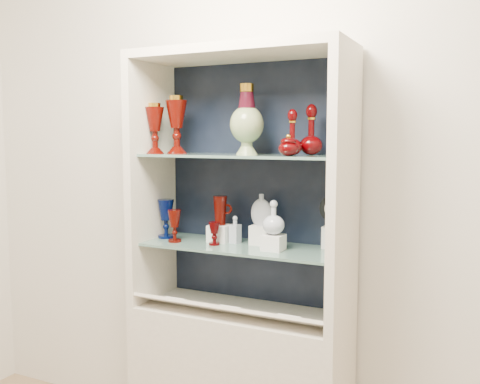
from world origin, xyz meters
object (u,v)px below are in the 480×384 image
at_px(lidded_bowl, 288,145).
at_px(cameo_medallion, 333,210).
at_px(pedestal_lamp_left, 177,125).
at_px(enamel_urn, 247,119).
at_px(ruby_decanter_b, 311,128).
at_px(clear_round_decanter, 274,218).
at_px(flat_flask, 261,209).
at_px(ruby_goblet_tall, 175,226).
at_px(pedestal_lamp_right, 155,128).
at_px(ruby_pitcher, 220,210).
at_px(ruby_decanter_a, 292,130).
at_px(ruby_goblet_small, 214,233).
at_px(cobalt_goblet, 166,219).
at_px(clear_square_bottle, 235,229).

height_order(lidded_bowl, cameo_medallion, lidded_bowl).
xyz_separation_m(pedestal_lamp_left, enamel_urn, (0.37, 0.01, 0.02)).
xyz_separation_m(enamel_urn, ruby_decanter_b, (0.28, 0.06, -0.04)).
distance_m(lidded_bowl, clear_round_decanter, 0.35).
relative_size(ruby_decanter_b, flat_flask, 1.55).
distance_m(pedestal_lamp_left, enamel_urn, 0.37).
distance_m(ruby_goblet_tall, flat_flask, 0.42).
bearing_deg(lidded_bowl, flat_flask, 138.51).
relative_size(clear_round_decanter, cameo_medallion, 1.00).
bearing_deg(clear_round_decanter, cameo_medallion, 35.16).
bearing_deg(pedestal_lamp_right, ruby_pitcher, 18.77).
distance_m(lidded_bowl, cameo_medallion, 0.40).
xyz_separation_m(ruby_decanter_a, ruby_goblet_small, (-0.37, -0.02, -0.48)).
relative_size(pedestal_lamp_right, cameo_medallion, 1.65).
xyz_separation_m(pedestal_lamp_left, ruby_goblet_tall, (0.02, -0.06, -0.48)).
height_order(flat_flask, clear_round_decanter, flat_flask).
distance_m(pedestal_lamp_right, cobalt_goblet, 0.45).
bearing_deg(pedestal_lamp_right, clear_square_bottle, 14.78).
xyz_separation_m(ruby_goblet_tall, cameo_medallion, (0.72, 0.18, 0.10)).
xyz_separation_m(pedestal_lamp_left, ruby_goblet_small, (0.22, -0.04, -0.50)).
height_order(lidded_bowl, cobalt_goblet, lidded_bowl).
relative_size(ruby_goblet_tall, cameo_medallion, 1.06).
height_order(enamel_urn, clear_square_bottle, enamel_urn).
height_order(flat_flask, cameo_medallion, cameo_medallion).
xyz_separation_m(pedestal_lamp_left, cobalt_goblet, (-0.08, 0.02, -0.46)).
bearing_deg(ruby_decanter_a, ruby_goblet_small, -176.32).
distance_m(pedestal_lamp_right, flat_flask, 0.64).
bearing_deg(enamel_urn, pedestal_lamp_right, -172.74).
distance_m(enamel_urn, ruby_goblet_small, 0.55).
distance_m(pedestal_lamp_left, pedestal_lamp_right, 0.10).
bearing_deg(cobalt_goblet, ruby_decanter_b, 3.90).
xyz_separation_m(ruby_goblet_tall, clear_square_bottle, (0.27, 0.10, -0.01)).
bearing_deg(flat_flask, ruby_goblet_tall, -157.93).
bearing_deg(ruby_pitcher, enamel_urn, -32.74).
height_order(ruby_decanter_b, ruby_goblet_small, ruby_decanter_b).
height_order(pedestal_lamp_left, ruby_decanter_a, pedestal_lamp_left).
relative_size(cobalt_goblet, ruby_goblet_tall, 1.24).
bearing_deg(clear_round_decanter, clear_square_bottle, 161.63).
distance_m(pedestal_lamp_left, clear_round_decanter, 0.66).
relative_size(ruby_decanter_b, ruby_goblet_small, 2.18).
distance_m(enamel_urn, clear_round_decanter, 0.46).
bearing_deg(clear_round_decanter, cobalt_goblet, 175.79).
xyz_separation_m(enamel_urn, clear_square_bottle, (-0.08, 0.04, -0.51)).
xyz_separation_m(ruby_decanter_a, cameo_medallion, (0.14, 0.14, -0.36)).
height_order(pedestal_lamp_right, clear_round_decanter, pedestal_lamp_right).
height_order(pedestal_lamp_right, ruby_goblet_tall, pedestal_lamp_right).
height_order(clear_square_bottle, clear_round_decanter, clear_round_decanter).
bearing_deg(cameo_medallion, pedestal_lamp_left, -167.96).
height_order(enamel_urn, ruby_pitcher, enamel_urn).
height_order(pedestal_lamp_left, ruby_decanter_b, pedestal_lamp_left).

